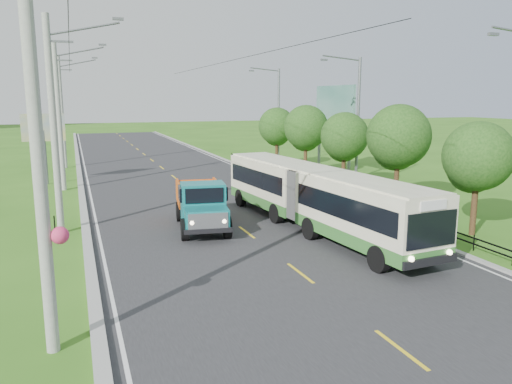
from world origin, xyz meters
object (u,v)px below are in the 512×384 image
pole_near (54,125)px  planter_mid (327,188)px  pole_nearest (41,157)px  billboard_left (44,132)px  tree_fifth (306,130)px  tree_back (277,128)px  dump_truck (201,201)px  planter_far (282,172)px  billboard_right (335,110)px  streetlight_mid (356,119)px  tree_second (477,160)px  planter_near (399,213)px  pole_far (62,112)px  tree_fourth (344,139)px  tree_third (398,140)px  bus (315,194)px  pole_mid (60,116)px  streetlight_far (277,113)px

pole_near → planter_mid: size_ratio=14.93×
pole_nearest → billboard_left: bearing=92.7°
billboard_left → tree_fifth: bearing=-11.3°
tree_back → dump_truck: size_ratio=0.93×
pole_nearest → planter_far: (16.84, 25.00, -4.65)m
tree_fifth → billboard_right: 2.87m
pole_nearest → pole_near: (-0.02, 12.00, 0.16)m
pole_near → streetlight_mid: (18.90, 5.00, -0.19)m
billboard_left → tree_second: bearing=-48.5°
tree_fifth → planter_near: bearing=-95.1°
tree_second → planter_mid: bearing=96.0°
pole_far → billboard_right: 24.33m
pole_far → tree_fourth: 26.20m
tree_third → tree_back: tree_third is taller
pole_nearest → planter_mid: pole_nearest is taller
pole_far → dump_truck: bearing=-75.8°
billboard_right → pole_near: bearing=-151.9°
tree_fifth → dump_truck: bearing=-132.8°
tree_fourth → tree_fifth: bearing=90.0°
tree_second → planter_far: bearing=93.6°
planter_mid → bus: bearing=-121.7°
pole_far → planter_far: (16.86, -11.00, -4.81)m
tree_fifth → tree_back: size_ratio=1.05×
tree_fourth → tree_fifth: 6.01m
planter_near → pole_mid: bearing=138.3°
pole_near → planter_mid: (16.86, 5.00, -4.81)m
pole_far → streetlight_far: pole_far is taller
planter_near → dump_truck: 10.58m
streetlight_far → dump_truck: streetlight_far is taller
billboard_left → pole_nearest: bearing=-87.3°
streetlight_mid → tree_fifth: bearing=97.3°
tree_third → streetlight_mid: size_ratio=0.66×
streetlight_mid → billboard_right: bearing=74.6°
pole_near → tree_second: 19.44m
pole_nearest → tree_back: pole_nearest is taller
tree_third → tree_fifth: size_ratio=1.03×
tree_third → pole_mid: bearing=144.6°
tree_fourth → billboard_left: 21.72m
tree_third → bus: bearing=-157.4°
tree_fifth → planter_mid: bearing=-101.6°
planter_far → pole_far: bearing=146.9°
pole_mid → tree_third: (18.12, -12.86, -1.11)m
pole_far → billboard_left: size_ratio=1.92×
streetlight_mid → billboard_right: size_ratio=1.24×
tree_fifth → dump_truck: tree_fifth is taller
tree_fourth → tree_back: bearing=90.0°
pole_near → pole_far: same height
tree_back → dump_truck: 22.09m
pole_mid → pole_far: (0.00, 12.00, 0.00)m
tree_third → tree_back: (-0.00, 18.00, -0.33)m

